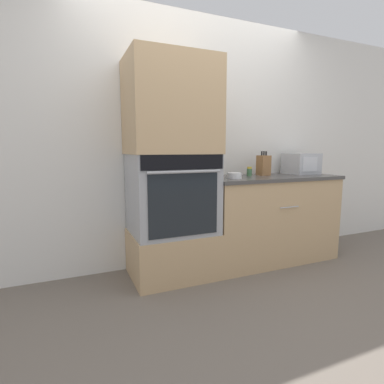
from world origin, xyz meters
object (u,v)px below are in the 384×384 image
at_px(bowl, 234,176).
at_px(condiment_jar_near, 249,171).
at_px(knife_block, 264,165).
at_px(microwave, 301,164).
at_px(condiment_jar_mid, 218,171).
at_px(wall_oven, 172,194).

bearing_deg(bowl, condiment_jar_near, 31.62).
bearing_deg(knife_block, bowl, -157.98).
relative_size(microwave, condiment_jar_mid, 3.47).
bearing_deg(knife_block, condiment_jar_mid, 162.99).
bearing_deg(bowl, knife_block, 22.02).
height_order(wall_oven, condiment_jar_near, wall_oven).
bearing_deg(bowl, wall_oven, 171.53).
bearing_deg(microwave, wall_oven, -176.65).
bearing_deg(bowl, condiment_jar_mid, 90.62).
relative_size(wall_oven, knife_block, 2.89).
bearing_deg(knife_block, wall_oven, -174.58).
bearing_deg(condiment_jar_near, microwave, 0.49).
distance_m(microwave, condiment_jar_mid, 1.00).
xyz_separation_m(knife_block, condiment_jar_mid, (-0.48, 0.15, -0.06)).
xyz_separation_m(bowl, condiment_jar_near, (0.28, 0.18, 0.02)).
distance_m(bowl, condiment_jar_near, 0.34).
distance_m(microwave, bowl, 1.00).
height_order(wall_oven, condiment_jar_mid, wall_oven).
distance_m(wall_oven, microwave, 1.60).
distance_m(wall_oven, condiment_jar_mid, 0.67).
relative_size(bowl, condiment_jar_mid, 1.47).
bearing_deg(wall_oven, microwave, 3.35).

